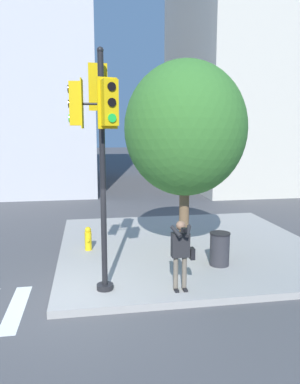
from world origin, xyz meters
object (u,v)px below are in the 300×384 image
Objects in this scene: traffic_signal_pole at (97,127)px; trash_bin at (220,249)px; street_tree at (185,129)px; fire_hydrant at (88,239)px; person_photographer at (181,249)px.

trash_bin is (3.23, 1.05, -3.21)m from traffic_signal_pole.
street_tree is at bearing 40.25° from traffic_signal_pole.
trash_bin is at bearing -28.58° from fire_hydrant.
fire_hydrant is at bearing 94.94° from traffic_signal_pole.
fire_hydrant is at bearing 122.15° from person_photographer.
person_photographer is 2.04m from trash_bin.
traffic_signal_pole is 0.96× the size of street_tree.
street_tree is at bearing 123.71° from trash_bin.
person_photographer is 0.29× the size of street_tree.
trash_bin is (1.42, 1.38, -0.50)m from person_photographer.
street_tree is 6.14× the size of trash_bin.
traffic_signal_pole is at bearing -139.75° from street_tree.
street_tree is at bearing -16.59° from fire_hydrant.
street_tree reaches higher than fire_hydrant.
person_photographer is at bearing -135.96° from trash_bin.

